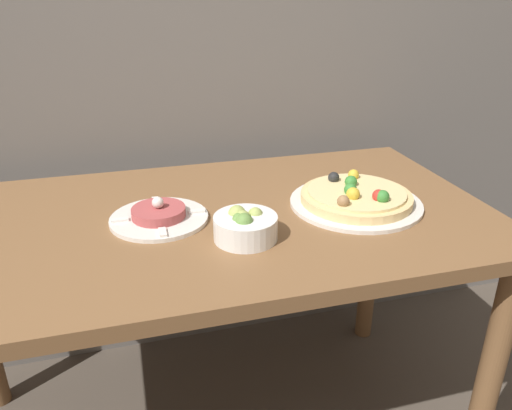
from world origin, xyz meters
The scene contains 4 objects.
dining_table centered at (0.00, 0.37, 0.63)m, with size 1.40×0.75×0.72m.
pizza_plate centered at (0.38, 0.34, 0.74)m, with size 0.33×0.33×0.06m.
tartare_plate centered at (-0.11, 0.38, 0.74)m, with size 0.23×0.23×0.06m.
small_bowl centered at (0.07, 0.24, 0.76)m, with size 0.14×0.14×0.07m.
Camera 1 is at (-0.17, -0.70, 1.24)m, focal length 35.00 mm.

